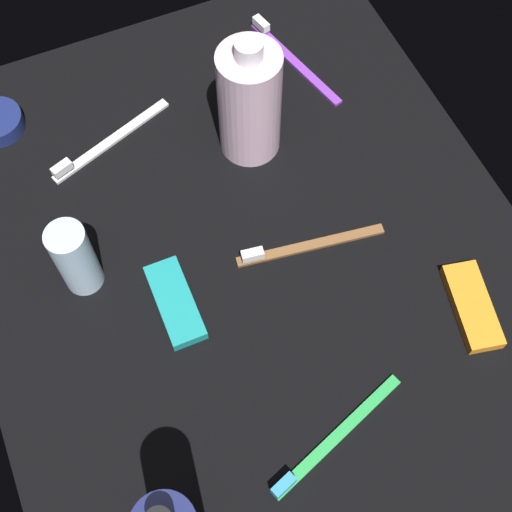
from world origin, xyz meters
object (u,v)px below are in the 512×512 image
Objects in this scene: bodywash_bottle at (249,102)px; toothbrush_green at (328,443)px; toothbrush_purple at (290,56)px; toothbrush_white at (104,144)px; snack_bar_teal at (175,302)px; deodorant_stick at (75,258)px; toothbrush_brown at (302,247)px; snack_bar_orange at (472,306)px.

bodywash_bottle reaches higher than toothbrush_green.
bodywash_bottle is 1.02× the size of toothbrush_green.
toothbrush_white is at bearing 97.89° from toothbrush_purple.
toothbrush_white is at bearing 2.14° from snack_bar_teal.
deodorant_stick is 19.25cm from toothbrush_white.
toothbrush_green is 22.91cm from toothbrush_brown.
bodywash_bottle reaches higher than snack_bar_teal.
toothbrush_purple is at bearing -44.67° from bodywash_bottle.
snack_bar_orange is (-13.77, -30.46, 0.00)cm from snack_bar_teal.
snack_bar_teal is at bearing 92.66° from toothbrush_brown.
toothbrush_purple is 41.95cm from snack_bar_orange.
toothbrush_purple is at bearing 16.82° from snack_bar_orange.
snack_bar_teal is (-28.06, 27.23, 0.14)cm from toothbrush_purple.
deodorant_stick is at bearing 120.24° from toothbrush_purple.
snack_bar_teal is 33.43cm from snack_bar_orange.
deodorant_stick reaches higher than toothbrush_purple.
snack_bar_orange is (7.20, -21.54, 0.14)cm from toothbrush_green.
bodywash_bottle is 0.99× the size of toothbrush_brown.
snack_bar_orange is (-31.14, -13.80, -7.23)cm from bodywash_bottle.
toothbrush_white is 1.67× the size of snack_bar_orange.
toothbrush_brown is (-6.52, -24.62, -4.64)cm from deodorant_stick.
bodywash_bottle is 39.80cm from toothbrush_green.
toothbrush_green is at bearing 120.90° from snack_bar_orange.
bodywash_bottle is 27.19cm from deodorant_stick.
toothbrush_brown is 1.04× the size of toothbrush_white.
deodorant_stick is at bearing 50.07° from snack_bar_teal.
toothbrush_green is at bearing -168.16° from toothbrush_white.
deodorant_stick is 25.89cm from toothbrush_brown.
snack_bar_orange is at bearing -71.51° from toothbrush_green.
toothbrush_white is 49.03cm from snack_bar_orange.
toothbrush_brown is 28.82cm from toothbrush_white.
bodywash_bottle reaches higher than snack_bar_orange.
toothbrush_white is (45.18, 9.47, 0.00)cm from toothbrush_green.
toothbrush_purple is at bearing -82.11° from toothbrush_white.
toothbrush_brown is (21.72, -7.27, 0.00)cm from toothbrush_green.
toothbrush_white reaches higher than snack_bar_teal.
toothbrush_brown is at bearing -144.49° from toothbrush_white.
snack_bar_teal and snack_bar_orange have the same top height.
deodorant_stick is 41.54cm from toothbrush_purple.
toothbrush_brown is at bearing -104.83° from deodorant_stick.
deodorant_stick reaches higher than snack_bar_teal.
toothbrush_purple and toothbrush_brown have the same top height.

